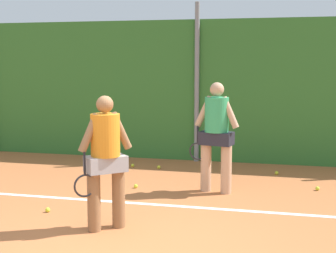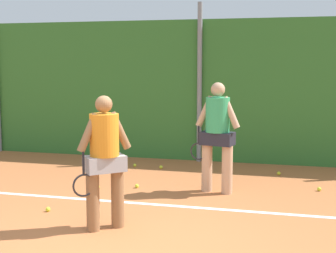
{
  "view_description": "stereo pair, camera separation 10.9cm",
  "coord_description": "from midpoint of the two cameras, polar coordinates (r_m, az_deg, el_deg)",
  "views": [
    {
      "loc": [
        1.84,
        -5.04,
        2.07
      ],
      "look_at": [
        0.22,
        1.64,
        1.17
      ],
      "focal_mm": 53.15,
      "sensor_mm": 36.0,
      "label": 1
    },
    {
      "loc": [
        1.95,
        -5.01,
        2.07
      ],
      "look_at": [
        0.22,
        1.64,
        1.17
      ],
      "focal_mm": 53.15,
      "sensor_mm": 36.0,
      "label": 2
    }
  ],
  "objects": [
    {
      "name": "ground_plane",
      "position": [
        7.13,
        -1.51,
        -9.44
      ],
      "size": [
        25.24,
        25.24,
        0.0
      ],
      "primitive_type": "plane",
      "color": "#B76638"
    },
    {
      "name": "hedge_fence_backdrop",
      "position": [
        10.46,
        4.11,
        4.11
      ],
      "size": [
        16.4,
        0.25,
        2.93
      ],
      "primitive_type": "cube",
      "color": "#33702D",
      "rests_on": "ground_plane"
    },
    {
      "name": "fence_post_center",
      "position": [
        10.28,
        3.94,
        4.99
      ],
      "size": [
        0.1,
        0.1,
        3.27
      ],
      "primitive_type": "cylinder",
      "color": "gray",
      "rests_on": "ground_plane"
    },
    {
      "name": "court_baseline_paint",
      "position": [
        7.34,
        -1.03,
        -8.93
      ],
      "size": [
        11.99,
        0.1,
        0.01
      ],
      "primitive_type": "cube",
      "color": "white",
      "rests_on": "ground_plane"
    },
    {
      "name": "player_foreground_near",
      "position": [
        6.14,
        -6.81,
        -3.3
      ],
      "size": [
        0.57,
        0.6,
        1.67
      ],
      "rotation": [
        0.0,
        0.0,
        3.87
      ],
      "color": "#8C603D",
      "rests_on": "ground_plane"
    },
    {
      "name": "player_midcourt",
      "position": [
        7.86,
        6.06,
        -0.57
      ],
      "size": [
        0.81,
        0.4,
        1.75
      ],
      "rotation": [
        0.0,
        0.0,
        2.94
      ],
      "color": "tan",
      "rests_on": "ground_plane"
    },
    {
      "name": "tennis_ball_0",
      "position": [
        9.71,
        -0.49,
        -4.68
      ],
      "size": [
        0.07,
        0.07,
        0.07
      ],
      "primitive_type": "sphere",
      "color": "#CCDB33",
      "rests_on": "ground_plane"
    },
    {
      "name": "tennis_ball_2",
      "position": [
        9.89,
        -3.5,
        -4.46
      ],
      "size": [
        0.07,
        0.07,
        0.07
      ],
      "primitive_type": "sphere",
      "color": "#CCDB33",
      "rests_on": "ground_plane"
    },
    {
      "name": "tennis_ball_4",
      "position": [
        7.19,
        -13.18,
        -9.23
      ],
      "size": [
        0.07,
        0.07,
        0.07
      ],
      "primitive_type": "sphere",
      "color": "#CCDB33",
      "rests_on": "ground_plane"
    },
    {
      "name": "tennis_ball_5",
      "position": [
        8.45,
        17.31,
        -6.87
      ],
      "size": [
        0.07,
        0.07,
        0.07
      ],
      "primitive_type": "sphere",
      "color": "#CCDB33",
      "rests_on": "ground_plane"
    },
    {
      "name": "tennis_ball_8",
      "position": [
        9.42,
        12.92,
        -5.25
      ],
      "size": [
        0.07,
        0.07,
        0.07
      ],
      "primitive_type": "sphere",
      "color": "#CCDB33",
      "rests_on": "ground_plane"
    },
    {
      "name": "tennis_ball_10",
      "position": [
        8.28,
        -3.22,
        -6.83
      ],
      "size": [
        0.07,
        0.07,
        0.07
      ],
      "primitive_type": "sphere",
      "color": "#CCDB33",
      "rests_on": "ground_plane"
    },
    {
      "name": "tennis_ball_12",
      "position": [
        8.29,
        -7.68,
        -6.86
      ],
      "size": [
        0.07,
        0.07,
        0.07
      ],
      "primitive_type": "sphere",
      "color": "#CCDB33",
      "rests_on": "ground_plane"
    }
  ]
}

